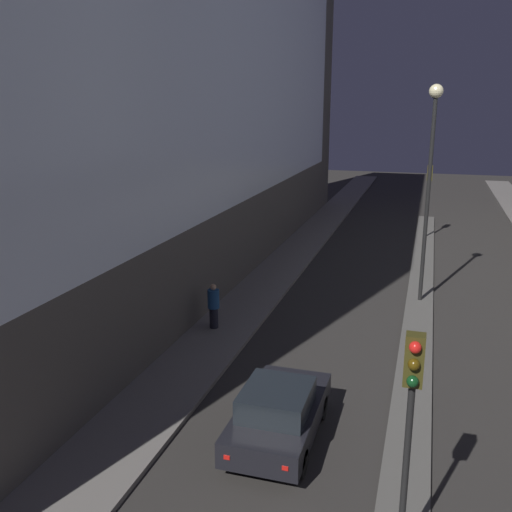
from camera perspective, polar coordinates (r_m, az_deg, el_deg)
name	(u,v)px	position (r m, az deg, el deg)	size (l,w,h in m)	color
building_left	(190,32)	(28.09, -6.58, 21.36)	(6.01, 41.51, 22.45)	#4C4742
median_strip	(420,296)	(25.59, 16.08, -3.90)	(1.09, 36.75, 0.11)	#56544F
traffic_light_near	(411,399)	(10.15, 15.25, -13.67)	(0.32, 0.42, 4.37)	black
traffic_light_mid	(429,185)	(36.17, 16.91, 6.83)	(0.32, 0.42, 4.37)	black
street_lamp	(431,156)	(23.77, 17.10, 9.51)	(0.54, 0.54, 8.71)	black
car_left_lane	(279,413)	(14.50, 2.29, -15.38)	(1.87, 4.06, 1.54)	black
pedestrian_on_left_sidewalk	(214,305)	(20.83, -4.26, -4.93)	(0.43, 0.43, 1.68)	black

